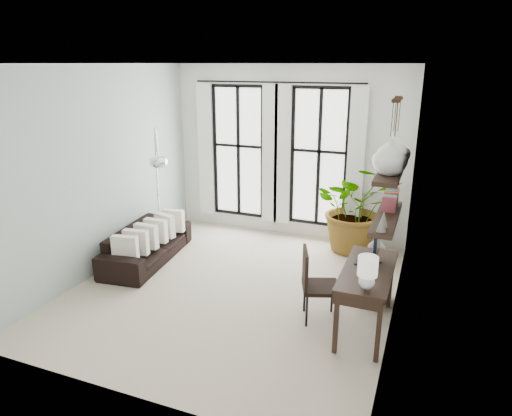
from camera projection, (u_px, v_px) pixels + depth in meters
The scene contains 16 objects.
floor at pixel (235, 288), 6.81m from camera, with size 5.00×5.00×0.00m, color #B9AA93.
ceiling at pixel (232, 63), 5.84m from camera, with size 5.00×5.00×0.00m, color white.
wall_left at pixel (102, 171), 7.10m from camera, with size 5.00×5.00×0.00m, color #9EB0A9.
wall_right at pixel (403, 201), 5.54m from camera, with size 5.00×5.00×0.00m, color white.
wall_back at pixel (288, 153), 8.54m from camera, with size 4.50×4.50×0.00m, color white.
windows at pixel (277, 155), 8.56m from camera, with size 3.26×0.13×2.65m.
wall_shelves at pixel (389, 198), 5.22m from camera, with size 0.25×1.30×0.60m.
sofa at pixel (147, 244), 7.69m from camera, with size 1.99×0.78×0.58m, color black.
throw_pillows at pixel (151, 233), 7.59m from camera, with size 0.40×1.52×0.40m.
plant at pixel (356, 207), 7.96m from camera, with size 1.44×1.25×1.60m, color #2D7228.
desk at pixel (367, 275), 5.50m from camera, with size 0.59×1.39×1.21m.
desk_chair at pixel (314, 281), 5.82m from camera, with size 0.59×0.59×0.97m.
arc_lamp at pixel (157, 160), 7.50m from camera, with size 0.72×0.83×2.23m.
buddha at pixel (374, 274), 6.41m from camera, with size 0.48×0.48×0.87m.
vase_a at pixel (390, 156), 4.80m from camera, with size 0.37×0.37×0.38m, color white.
vase_b at pixel (394, 150), 5.16m from camera, with size 0.37×0.37×0.38m, color white.
Camera 1 is at (2.52, -5.59, 3.20)m, focal length 32.00 mm.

